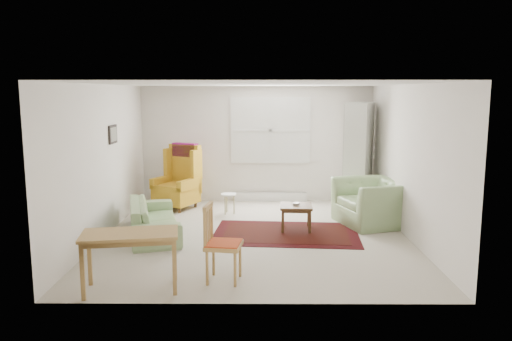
{
  "coord_description": "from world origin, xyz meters",
  "views": [
    {
      "loc": [
        0.05,
        -8.09,
        2.37
      ],
      "look_at": [
        0.0,
        0.3,
        1.05
      ],
      "focal_mm": 35.0,
      "sensor_mm": 36.0,
      "label": 1
    }
  ],
  "objects_px": {
    "desk": "(131,261)",
    "desk_chair": "(224,243)",
    "sofa": "(154,212)",
    "armchair": "(372,198)",
    "wingback_chair": "(176,177)",
    "cabinet": "(359,156)",
    "stool": "(229,204)",
    "coffee_table": "(296,217)"
  },
  "relations": [
    {
      "from": "coffee_table",
      "to": "desk",
      "type": "height_order",
      "value": "desk"
    },
    {
      "from": "desk_chair",
      "to": "desk",
      "type": "bearing_deg",
      "value": 113.0
    },
    {
      "from": "desk",
      "to": "desk_chair",
      "type": "relative_size",
      "value": 1.14
    },
    {
      "from": "coffee_table",
      "to": "stool",
      "type": "relative_size",
      "value": 1.35
    },
    {
      "from": "coffee_table",
      "to": "wingback_chair",
      "type": "bearing_deg",
      "value": 145.66
    },
    {
      "from": "coffee_table",
      "to": "cabinet",
      "type": "height_order",
      "value": "cabinet"
    },
    {
      "from": "wingback_chair",
      "to": "coffee_table",
      "type": "bearing_deg",
      "value": -7.01
    },
    {
      "from": "desk",
      "to": "sofa",
      "type": "bearing_deg",
      "value": 95.32
    },
    {
      "from": "sofa",
      "to": "wingback_chair",
      "type": "relative_size",
      "value": 1.46
    },
    {
      "from": "sofa",
      "to": "cabinet",
      "type": "distance_m",
      "value": 4.38
    },
    {
      "from": "armchair",
      "to": "desk",
      "type": "bearing_deg",
      "value": -66.89
    },
    {
      "from": "sofa",
      "to": "desk",
      "type": "distance_m",
      "value": 2.38
    },
    {
      "from": "coffee_table",
      "to": "stool",
      "type": "bearing_deg",
      "value": 136.7
    },
    {
      "from": "armchair",
      "to": "stool",
      "type": "distance_m",
      "value": 2.77
    },
    {
      "from": "sofa",
      "to": "wingback_chair",
      "type": "xyz_separation_m",
      "value": [
        0.06,
        1.9,
        0.27
      ]
    },
    {
      "from": "desk",
      "to": "desk_chair",
      "type": "xyz_separation_m",
      "value": [
        1.1,
        0.3,
        0.14
      ]
    },
    {
      "from": "wingback_chair",
      "to": "coffee_table",
      "type": "distance_m",
      "value": 2.87
    },
    {
      "from": "sofa",
      "to": "cabinet",
      "type": "bearing_deg",
      "value": -76.58
    },
    {
      "from": "sofa",
      "to": "desk",
      "type": "relative_size",
      "value": 1.71
    },
    {
      "from": "wingback_chair",
      "to": "cabinet",
      "type": "height_order",
      "value": "cabinet"
    },
    {
      "from": "stool",
      "to": "desk",
      "type": "bearing_deg",
      "value": -103.83
    },
    {
      "from": "armchair",
      "to": "cabinet",
      "type": "bearing_deg",
      "value": 162.54
    },
    {
      "from": "cabinet",
      "to": "desk_chair",
      "type": "xyz_separation_m",
      "value": [
        -2.49,
        -4.13,
        -0.59
      ]
    },
    {
      "from": "coffee_table",
      "to": "sofa",
      "type": "bearing_deg",
      "value": -172.87
    },
    {
      "from": "sofa",
      "to": "stool",
      "type": "relative_size",
      "value": 4.79
    },
    {
      "from": "stool",
      "to": "armchair",
      "type": "bearing_deg",
      "value": -16.16
    },
    {
      "from": "coffee_table",
      "to": "desk_chair",
      "type": "relative_size",
      "value": 0.55
    },
    {
      "from": "cabinet",
      "to": "wingback_chair",
      "type": "bearing_deg",
      "value": -155.41
    },
    {
      "from": "armchair",
      "to": "wingback_chair",
      "type": "distance_m",
      "value": 3.94
    },
    {
      "from": "cabinet",
      "to": "desk_chair",
      "type": "relative_size",
      "value": 2.18
    },
    {
      "from": "coffee_table",
      "to": "desk",
      "type": "bearing_deg",
      "value": -129.28
    },
    {
      "from": "armchair",
      "to": "wingback_chair",
      "type": "relative_size",
      "value": 0.93
    },
    {
      "from": "desk",
      "to": "wingback_chair",
      "type": "bearing_deg",
      "value": 92.1
    },
    {
      "from": "stool",
      "to": "desk",
      "type": "height_order",
      "value": "desk"
    },
    {
      "from": "stool",
      "to": "desk_chair",
      "type": "height_order",
      "value": "desk_chair"
    },
    {
      "from": "desk",
      "to": "desk_chair",
      "type": "bearing_deg",
      "value": 15.12
    },
    {
      "from": "armchair",
      "to": "stool",
      "type": "bearing_deg",
      "value": -123.61
    },
    {
      "from": "desk",
      "to": "armchair",
      "type": "bearing_deg",
      "value": 40.57
    },
    {
      "from": "wingback_chair",
      "to": "desk_chair",
      "type": "relative_size",
      "value": 1.34
    },
    {
      "from": "armchair",
      "to": "stool",
      "type": "relative_size",
      "value": 3.06
    },
    {
      "from": "desk",
      "to": "coffee_table",
      "type": "bearing_deg",
      "value": 50.72
    },
    {
      "from": "wingback_chair",
      "to": "stool",
      "type": "xyz_separation_m",
      "value": [
        1.1,
        -0.43,
        -0.46
      ]
    }
  ]
}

